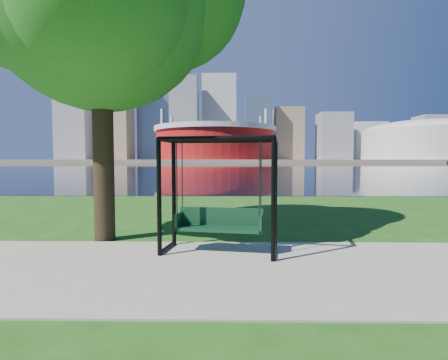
{
  "coord_description": "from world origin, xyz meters",
  "views": [
    {
      "loc": [
        -0.09,
        -6.62,
        1.97
      ],
      "look_at": [
        -0.19,
        0.0,
        1.58
      ],
      "focal_mm": 28.0,
      "sensor_mm": 36.0,
      "label": 1
    }
  ],
  "objects": [
    {
      "name": "ground",
      "position": [
        0.0,
        0.0,
        0.0
      ],
      "size": [
        900.0,
        900.0,
        0.0
      ],
      "primitive_type": "plane",
      "color": "#1E5114",
      "rests_on": "ground"
    },
    {
      "name": "path",
      "position": [
        0.0,
        -0.5,
        0.01
      ],
      "size": [
        120.0,
        4.0,
        0.03
      ],
      "primitive_type": "cube",
      "color": "#9E937F",
      "rests_on": "ground"
    },
    {
      "name": "river",
      "position": [
        0.0,
        102.0,
        0.01
      ],
      "size": [
        900.0,
        180.0,
        0.02
      ],
      "primitive_type": "cube",
      "color": "black",
      "rests_on": "ground"
    },
    {
      "name": "far_bank",
      "position": [
        0.0,
        306.0,
        1.0
      ],
      "size": [
        900.0,
        228.0,
        2.0
      ],
      "primitive_type": "cube",
      "color": "#937F60",
      "rests_on": "ground"
    },
    {
      "name": "stadium",
      "position": [
        -10.0,
        235.0,
        14.23
      ],
      "size": [
        83.0,
        83.0,
        32.0
      ],
      "color": "maroon",
      "rests_on": "far_bank"
    },
    {
      "name": "arena",
      "position": [
        135.0,
        235.0,
        15.87
      ],
      "size": [
        84.0,
        84.0,
        26.56
      ],
      "color": "beige",
      "rests_on": "far_bank"
    },
    {
      "name": "skyline",
      "position": [
        -4.27,
        319.39,
        35.89
      ],
      "size": [
        392.0,
        66.0,
        96.5
      ],
      "color": "gray",
      "rests_on": "far_bank"
    },
    {
      "name": "swing",
      "position": [
        -0.3,
        0.63,
        1.17
      ],
      "size": [
        2.5,
        1.39,
        2.43
      ],
      "rotation": [
        0.0,
        0.0,
        -0.16
      ],
      "color": "black",
      "rests_on": "ground"
    }
  ]
}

